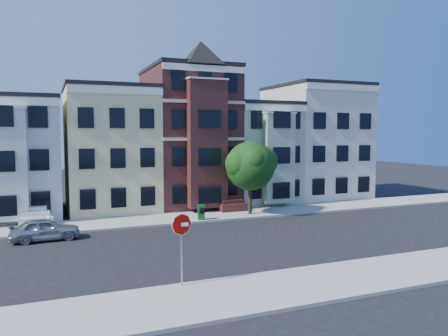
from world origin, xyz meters
name	(u,v)px	position (x,y,z in m)	size (l,w,h in m)	color
ground	(261,240)	(0.00, 0.00, 0.00)	(120.00, 120.00, 0.00)	black
far_sidewalk	(214,215)	(0.00, 8.00, 0.07)	(60.00, 4.00, 0.15)	#9E9B93
near_sidewalk	(343,279)	(0.00, -8.00, 0.07)	(60.00, 4.00, 0.15)	#9E9B93
house_white	(5,159)	(-15.00, 14.50, 4.50)	(8.00, 9.00, 9.00)	silver
house_yellow	(110,151)	(-7.00, 14.50, 5.00)	(7.00, 9.00, 10.00)	beige
house_brown	(189,138)	(0.00, 14.50, 6.00)	(7.00, 9.00, 12.00)	#411D1A
house_green	(253,154)	(6.50, 14.50, 4.50)	(6.00, 9.00, 9.00)	#A1B499
house_cream	(315,143)	(13.50, 14.50, 5.50)	(8.00, 9.00, 11.00)	beige
street_tree	(250,169)	(2.71, 7.20, 3.67)	(6.05, 6.05, 7.04)	#1A4813
parked_car	(45,229)	(-12.19, 4.73, 0.69)	(1.62, 4.02, 1.37)	#ACAEB3
newspaper_box	(201,212)	(-1.60, 6.46, 0.70)	(0.49, 0.44, 1.10)	#105F1D
fire_hydrant	(49,225)	(-11.95, 6.70, 0.52)	(0.26, 0.26, 0.74)	silver
stop_sign	(182,245)	(-6.89, -6.30, 1.87)	(0.94, 0.13, 3.43)	#AA0904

